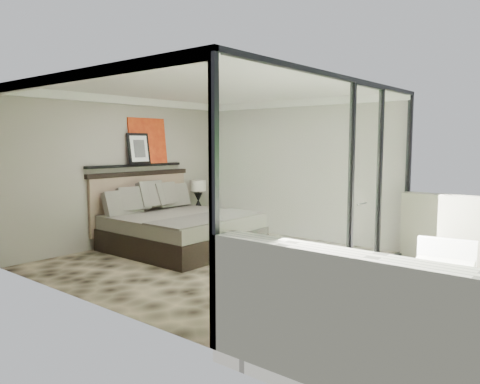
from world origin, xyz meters
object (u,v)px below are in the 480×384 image
Objects in this scene: table_lamp at (198,190)px; lounger at (439,280)px; bed at (178,228)px; nightstand at (198,219)px.

lounger is (5.36, -1.06, -0.72)m from table_lamp.
bed reaches higher than table_lamp.
nightstand is at bearing 159.42° from lounger.
nightstand is 0.62m from table_lamp.
bed is 4.55m from lounger.
nightstand is 0.35× the size of lounger.
table_lamp is 5.52m from lounger.
nightstand is 5.49m from lounger.
table_lamp reaches higher than lounger.
lounger is (4.53, 0.32, -0.19)m from bed.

